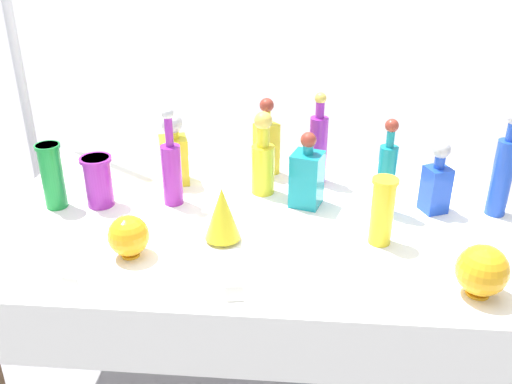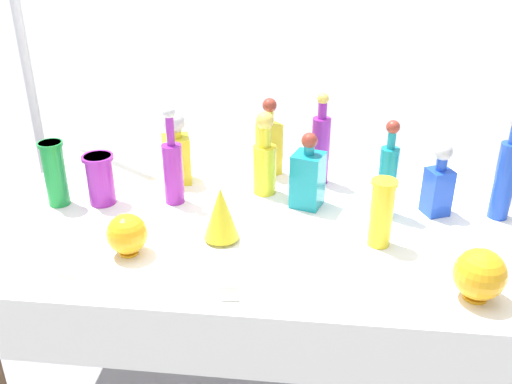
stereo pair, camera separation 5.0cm
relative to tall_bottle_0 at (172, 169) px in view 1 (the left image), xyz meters
name	(u,v)px [view 1 (the left image)]	position (x,y,z in m)	size (l,w,h in m)	color
ground_plane	(256,381)	(0.31, -0.09, -0.90)	(40.00, 40.00, 0.00)	gray
display_table	(255,235)	(0.31, -0.11, -0.19)	(1.80, 1.06, 0.76)	white
tall_bottle_0	(172,169)	(0.00, 0.00, 0.00)	(0.07, 0.07, 0.36)	purple
tall_bottle_1	(318,145)	(0.52, 0.23, 0.01)	(0.07, 0.07, 0.36)	purple
tall_bottle_2	(386,174)	(0.75, -0.01, 0.01)	(0.06, 0.06, 0.34)	teal
tall_bottle_3	(263,159)	(0.32, 0.11, 0.00)	(0.09, 0.09, 0.32)	yellow
tall_bottle_4	(503,173)	(1.14, 0.01, 0.02)	(0.07, 0.07, 0.37)	blue
square_decanter_0	(437,182)	(0.93, 0.02, -0.02)	(0.10, 0.10, 0.26)	blue
square_decanter_1	(307,176)	(0.48, 0.03, -0.02)	(0.13, 0.13, 0.28)	teal
square_decanter_2	(174,152)	(-0.03, 0.17, -0.01)	(0.13, 0.13, 0.28)	yellow
square_decanter_3	(266,143)	(0.32, 0.29, 0.00)	(0.11, 0.11, 0.31)	yellow
slender_vase_0	(383,209)	(0.71, -0.22, -0.02)	(0.08, 0.08, 0.22)	yellow
slender_vase_1	(98,180)	(-0.26, -0.04, -0.04)	(0.11, 0.11, 0.18)	purple
slender_vase_2	(52,175)	(-0.41, -0.06, -0.01)	(0.09, 0.09, 0.24)	#198C38
fluted_vase_0	(222,214)	(0.21, -0.24, -0.04)	(0.12, 0.12, 0.19)	yellow
round_bowl_0	(128,236)	(-0.06, -0.36, -0.07)	(0.13, 0.13, 0.13)	orange
round_bowl_1	(482,270)	(0.96, -0.47, -0.06)	(0.14, 0.14, 0.15)	orange
price_tag_left	(234,294)	(0.29, -0.56, -0.11)	(0.05, 0.01, 0.04)	white
price_tag_center	(70,285)	(-0.17, -0.56, -0.11)	(0.05, 0.01, 0.05)	white
cardboard_box_behind_left	(263,206)	(0.24, 1.18, -0.76)	(0.50, 0.39, 0.35)	tan
canopy_pole	(17,59)	(-0.84, 0.66, 0.22)	(0.18, 0.18, 2.76)	silver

